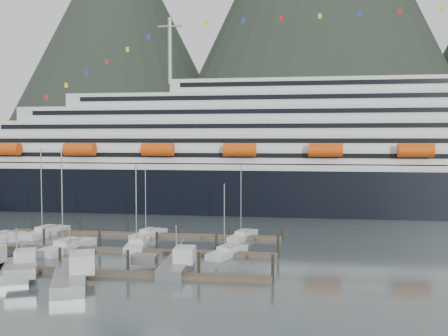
{
  "coord_description": "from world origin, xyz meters",
  "views": [
    {
      "loc": [
        22.55,
        -70.73,
        16.72
      ],
      "look_at": [
        8.39,
        22.0,
        11.59
      ],
      "focal_mm": 42.0,
      "sensor_mm": 36.0,
      "label": 1
    }
  ],
  "objects_px": {
    "sailboat_a": "(0,240)",
    "trawler_d": "(175,264)",
    "sailboat_b": "(68,247)",
    "sailboat_c": "(138,245)",
    "sailboat_g": "(243,236)",
    "sailboat_h": "(227,253)",
    "sailboat_e": "(46,233)",
    "cruise_ship": "(336,159)",
    "sailboat_f": "(149,235)",
    "trawler_b": "(16,268)",
    "trawler_c": "(69,275)"
  },
  "relations": [
    {
      "from": "sailboat_a",
      "to": "trawler_d",
      "type": "distance_m",
      "value": 35.27
    },
    {
      "from": "sailboat_b",
      "to": "sailboat_c",
      "type": "height_order",
      "value": "sailboat_b"
    },
    {
      "from": "trawler_d",
      "to": "sailboat_a",
      "type": "bearing_deg",
      "value": 64.2
    },
    {
      "from": "sailboat_g",
      "to": "sailboat_h",
      "type": "height_order",
      "value": "sailboat_g"
    },
    {
      "from": "sailboat_b",
      "to": "sailboat_h",
      "type": "xyz_separation_m",
      "value": [
        24.36,
        0.02,
        -0.05
      ]
    },
    {
      "from": "sailboat_b",
      "to": "sailboat_e",
      "type": "bearing_deg",
      "value": 50.63
    },
    {
      "from": "cruise_ship",
      "to": "sailboat_h",
      "type": "xyz_separation_m",
      "value": [
        -18.26,
        -51.98,
        -11.64
      ]
    },
    {
      "from": "cruise_ship",
      "to": "sailboat_f",
      "type": "relative_size",
      "value": 17.2
    },
    {
      "from": "sailboat_h",
      "to": "trawler_b",
      "type": "xyz_separation_m",
      "value": [
        -24.2,
        -14.56,
        0.44
      ]
    },
    {
      "from": "trawler_b",
      "to": "trawler_c",
      "type": "relative_size",
      "value": 0.72
    },
    {
      "from": "sailboat_c",
      "to": "sailboat_h",
      "type": "distance_m",
      "value": 14.89
    },
    {
      "from": "sailboat_a",
      "to": "sailboat_c",
      "type": "bearing_deg",
      "value": -65.6
    },
    {
      "from": "sailboat_e",
      "to": "sailboat_g",
      "type": "xyz_separation_m",
      "value": [
        34.26,
        2.44,
        -0.04
      ]
    },
    {
      "from": "sailboat_h",
      "to": "trawler_b",
      "type": "height_order",
      "value": "sailboat_h"
    },
    {
      "from": "sailboat_h",
      "to": "sailboat_a",
      "type": "bearing_deg",
      "value": 104.4
    },
    {
      "from": "sailboat_b",
      "to": "trawler_b",
      "type": "relative_size",
      "value": 1.53
    },
    {
      "from": "sailboat_g",
      "to": "trawler_c",
      "type": "bearing_deg",
      "value": 165.58
    },
    {
      "from": "sailboat_f",
      "to": "trawler_b",
      "type": "height_order",
      "value": "sailboat_f"
    },
    {
      "from": "sailboat_h",
      "to": "sailboat_f",
      "type": "bearing_deg",
      "value": 72.0
    },
    {
      "from": "sailboat_c",
      "to": "sailboat_e",
      "type": "relative_size",
      "value": 0.86
    },
    {
      "from": "sailboat_e",
      "to": "cruise_ship",
      "type": "bearing_deg",
      "value": -41.11
    },
    {
      "from": "sailboat_e",
      "to": "sailboat_f",
      "type": "relative_size",
      "value": 1.29
    },
    {
      "from": "cruise_ship",
      "to": "sailboat_a",
      "type": "distance_m",
      "value": 74.71
    },
    {
      "from": "sailboat_c",
      "to": "trawler_d",
      "type": "xyz_separation_m",
      "value": [
        9.2,
        -12.85,
        0.41
      ]
    },
    {
      "from": "cruise_ship",
      "to": "sailboat_e",
      "type": "relative_size",
      "value": 13.38
    },
    {
      "from": "sailboat_c",
      "to": "trawler_b",
      "type": "relative_size",
      "value": 1.31
    },
    {
      "from": "sailboat_e",
      "to": "trawler_b",
      "type": "relative_size",
      "value": 1.53
    },
    {
      "from": "sailboat_g",
      "to": "trawler_d",
      "type": "distance_m",
      "value": 23.79
    },
    {
      "from": "sailboat_g",
      "to": "trawler_d",
      "type": "relative_size",
      "value": 1.19
    },
    {
      "from": "sailboat_c",
      "to": "sailboat_f",
      "type": "distance_m",
      "value": 8.94
    },
    {
      "from": "sailboat_g",
      "to": "trawler_b",
      "type": "distance_m",
      "value": 37.55
    },
    {
      "from": "sailboat_b",
      "to": "trawler_d",
      "type": "relative_size",
      "value": 1.45
    },
    {
      "from": "trawler_b",
      "to": "sailboat_c",
      "type": "bearing_deg",
      "value": -54.0
    },
    {
      "from": "cruise_ship",
      "to": "trawler_c",
      "type": "xyz_separation_m",
      "value": [
        -34.55,
        -68.75,
        -11.13
      ]
    },
    {
      "from": "sailboat_f",
      "to": "trawler_b",
      "type": "distance_m",
      "value": 28.24
    },
    {
      "from": "sailboat_c",
      "to": "sailboat_h",
      "type": "bearing_deg",
      "value": -112.77
    },
    {
      "from": "sailboat_f",
      "to": "sailboat_g",
      "type": "bearing_deg",
      "value": -68.64
    },
    {
      "from": "trawler_d",
      "to": "sailboat_c",
      "type": "bearing_deg",
      "value": 32.31
    },
    {
      "from": "sailboat_e",
      "to": "trawler_b",
      "type": "xyz_separation_m",
      "value": [
        9.37,
        -25.68,
        0.4
      ]
    },
    {
      "from": "sailboat_a",
      "to": "sailboat_b",
      "type": "bearing_deg",
      "value": -80.77
    },
    {
      "from": "sailboat_e",
      "to": "sailboat_g",
      "type": "bearing_deg",
      "value": -75.28
    },
    {
      "from": "sailboat_c",
      "to": "sailboat_g",
      "type": "relative_size",
      "value": 1.04
    },
    {
      "from": "sailboat_a",
      "to": "sailboat_h",
      "type": "distance_m",
      "value": 38.1
    },
    {
      "from": "sailboat_h",
      "to": "trawler_d",
      "type": "xyz_separation_m",
      "value": [
        -5.3,
        -9.45,
        0.44
      ]
    },
    {
      "from": "sailboat_b",
      "to": "trawler_d",
      "type": "distance_m",
      "value": 21.26
    },
    {
      "from": "sailboat_a",
      "to": "sailboat_g",
      "type": "relative_size",
      "value": 1.13
    },
    {
      "from": "sailboat_h",
      "to": "trawler_d",
      "type": "height_order",
      "value": "sailboat_h"
    },
    {
      "from": "sailboat_a",
      "to": "trawler_b",
      "type": "relative_size",
      "value": 1.42
    },
    {
      "from": "sailboat_a",
      "to": "sailboat_c",
      "type": "distance_m",
      "value": 23.39
    },
    {
      "from": "cruise_ship",
      "to": "sailboat_e",
      "type": "distance_m",
      "value": 67.01
    }
  ]
}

